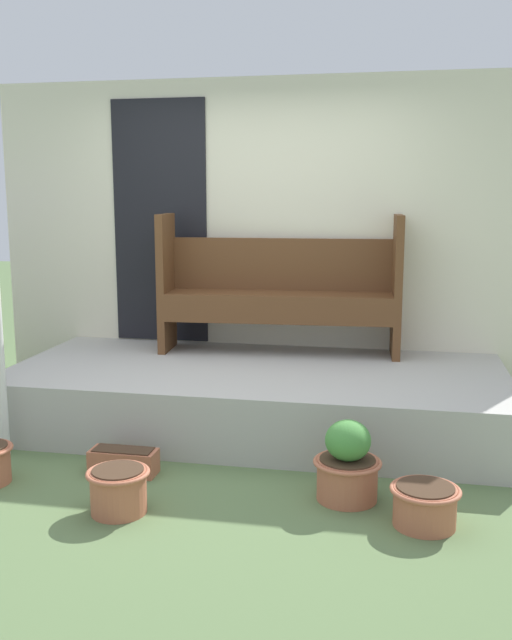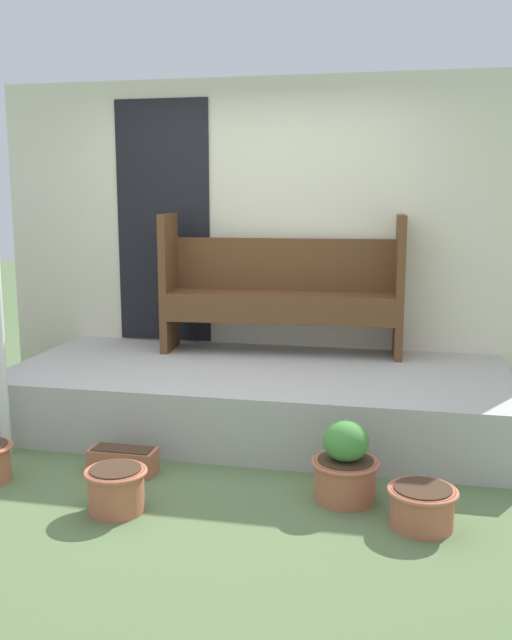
{
  "view_description": "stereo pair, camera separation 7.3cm",
  "coord_description": "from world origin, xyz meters",
  "views": [
    {
      "loc": [
        1.15,
        -4.13,
        1.7
      ],
      "look_at": [
        0.28,
        0.28,
        0.89
      ],
      "focal_mm": 40.0,
      "sensor_mm": 36.0,
      "label": 1
    },
    {
      "loc": [
        1.22,
        -4.12,
        1.7
      ],
      "look_at": [
        0.28,
        0.28,
        0.89
      ],
      "focal_mm": 40.0,
      "sensor_mm": 36.0,
      "label": 2
    }
  ],
  "objects": [
    {
      "name": "planter_box_rect",
      "position": [
        -0.44,
        -0.24,
        0.08
      ],
      "size": [
        0.41,
        0.16,
        0.16
      ],
      "color": "#B76647",
      "rests_on": "ground_plane"
    },
    {
      "name": "porch_slab",
      "position": [
        0.18,
        0.81,
        0.22
      ],
      "size": [
        3.56,
        1.61,
        0.44
      ],
      "color": "#B2AFA8",
      "rests_on": "ground_plane"
    },
    {
      "name": "house_wall",
      "position": [
        0.14,
        1.64,
        1.31
      ],
      "size": [
        4.76,
        0.08,
        2.6
      ],
      "color": "beige",
      "rests_on": "ground_plane"
    },
    {
      "name": "ground_plane",
      "position": [
        0.0,
        0.0,
        0.0
      ],
      "size": [
        24.0,
        24.0,
        0.0
      ],
      "primitive_type": "plane",
      "color": "#5B7547"
    },
    {
      "name": "flower_pot_right",
      "position": [
        0.92,
        -0.35,
        0.2
      ],
      "size": [
        0.38,
        0.38,
        0.46
      ],
      "color": "#B76647",
      "rests_on": "ground_plane"
    },
    {
      "name": "bench",
      "position": [
        0.25,
        1.36,
        0.98
      ],
      "size": [
        1.9,
        0.52,
        1.09
      ],
      "rotation": [
        0.0,
        0.0,
        0.06
      ],
      "color": "brown",
      "rests_on": "porch_slab"
    },
    {
      "name": "flower_pot_middle",
      "position": [
        -0.27,
        -0.75,
        0.13
      ],
      "size": [
        0.34,
        0.34,
        0.24
      ],
      "color": "#B76647",
      "rests_on": "ground_plane"
    },
    {
      "name": "flower_pot_far_right",
      "position": [
        1.34,
        -0.59,
        0.12
      ],
      "size": [
        0.37,
        0.37,
        0.21
      ],
      "color": "#B76647",
      "rests_on": "ground_plane"
    }
  ]
}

